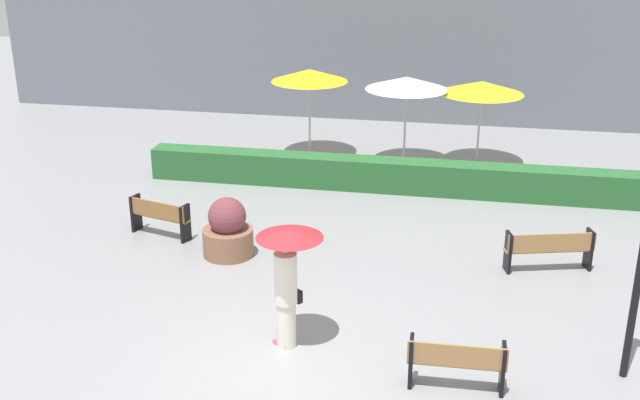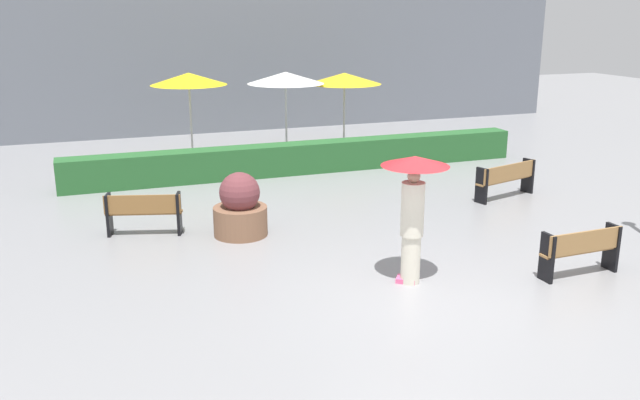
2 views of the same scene
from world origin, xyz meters
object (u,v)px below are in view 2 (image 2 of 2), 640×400
(bench_near_right, at_px, (582,249))
(bench_far_left, at_px, (144,211))
(patio_umbrella_yellow, at_px, (189,79))
(bench_far_right, at_px, (507,178))
(patio_umbrella_white, at_px, (286,78))
(planter_pot, at_px, (240,209))
(pedestrian_with_umbrella, at_px, (413,198))
(patio_umbrella_yellow_far, at_px, (344,79))

(bench_near_right, bearing_deg, bench_far_left, 144.74)
(bench_near_right, relative_size, patio_umbrella_yellow, 0.58)
(bench_far_right, distance_m, patio_umbrella_white, 7.52)
(bench_near_right, relative_size, planter_pot, 1.17)
(bench_far_left, distance_m, pedestrian_with_umbrella, 5.66)
(bench_far_right, relative_size, patio_umbrella_white, 0.70)
(bench_far_left, distance_m, planter_pot, 1.93)
(patio_umbrella_yellow, distance_m, patio_umbrella_yellow_far, 4.90)
(planter_pot, bearing_deg, bench_far_right, 4.35)
(pedestrian_with_umbrella, xyz_separation_m, patio_umbrella_white, (1.01, 10.18, 0.95))
(patio_umbrella_white, distance_m, patio_umbrella_yellow_far, 2.10)
(patio_umbrella_yellow, height_order, patio_umbrella_yellow_far, patio_umbrella_yellow)
(bench_near_right, relative_size, pedestrian_with_umbrella, 0.71)
(bench_far_left, relative_size, patio_umbrella_yellow_far, 0.62)
(bench_far_left, xyz_separation_m, patio_umbrella_yellow_far, (6.99, 6.60, 1.76))
(bench_near_right, distance_m, pedestrian_with_umbrella, 3.07)
(bench_far_left, xyz_separation_m, pedestrian_with_umbrella, (3.92, -3.97, 0.94))
(pedestrian_with_umbrella, relative_size, patio_umbrella_yellow_far, 0.87)
(bench_near_right, height_order, pedestrian_with_umbrella, pedestrian_with_umbrella)
(bench_near_right, xyz_separation_m, patio_umbrella_yellow, (-4.64, 11.32, 1.94))
(planter_pot, bearing_deg, bench_far_left, 159.91)
(pedestrian_with_umbrella, relative_size, planter_pot, 1.65)
(pedestrian_with_umbrella, distance_m, patio_umbrella_yellow, 10.74)
(bench_near_right, relative_size, patio_umbrella_yellow_far, 0.62)
(planter_pot, height_order, patio_umbrella_white, patio_umbrella_white)
(bench_far_right, bearing_deg, pedestrian_with_umbrella, -139.98)
(pedestrian_with_umbrella, relative_size, patio_umbrella_white, 0.83)
(planter_pot, bearing_deg, patio_umbrella_white, 65.66)
(pedestrian_with_umbrella, xyz_separation_m, planter_pot, (-2.10, 3.31, -0.89))
(bench_far_left, height_order, bench_near_right, bench_far_left)
(bench_far_left, height_order, patio_umbrella_white, patio_umbrella_white)
(bench_far_right, xyz_separation_m, patio_umbrella_yellow, (-6.37, 6.72, 1.92))
(planter_pot, distance_m, patio_umbrella_white, 7.76)
(pedestrian_with_umbrella, relative_size, patio_umbrella_yellow, 0.82)
(bench_far_left, height_order, patio_umbrella_yellow_far, patio_umbrella_yellow_far)
(bench_near_right, bearing_deg, patio_umbrella_yellow_far, 88.72)
(bench_near_right, distance_m, bench_far_right, 4.91)
(pedestrian_with_umbrella, distance_m, planter_pot, 4.02)
(bench_far_left, bearing_deg, bench_near_right, -35.26)
(bench_near_right, relative_size, bench_far_right, 0.83)
(bench_far_left, relative_size, patio_umbrella_yellow, 0.58)
(bench_far_left, xyz_separation_m, bench_near_right, (6.73, -4.76, -0.02))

